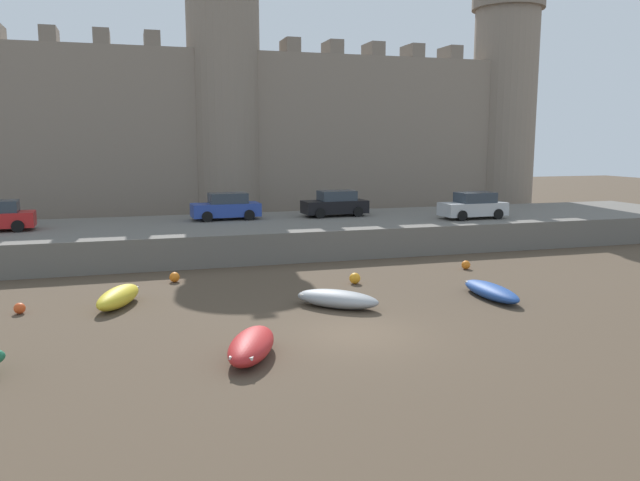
{
  "coord_description": "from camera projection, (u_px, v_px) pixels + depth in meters",
  "views": [
    {
      "loc": [
        -6.94,
        -18.79,
        6.33
      ],
      "look_at": [
        0.05,
        4.36,
        2.5
      ],
      "focal_mm": 35.0,
      "sensor_mm": 36.0,
      "label": 1
    }
  ],
  "objects": [
    {
      "name": "ground_plane",
      "position": [
        356.0,
        334.0,
        20.74
      ],
      "size": [
        160.0,
        160.0,
        0.0
      ],
      "primitive_type": "plane",
      "color": "#4C3D2D"
    },
    {
      "name": "car_quay_east",
      "position": [
        226.0,
        207.0,
        37.99
      ],
      "size": [
        4.17,
        2.02,
        1.62
      ],
      "color": "#263F99",
      "rests_on": "quay_road"
    },
    {
      "name": "mooring_buoy_mid_mud",
      "position": [
        175.0,
        277.0,
        28.41
      ],
      "size": [
        0.46,
        0.46,
        0.46
      ],
      "primitive_type": "sphere",
      "color": "orange",
      "rests_on": "ground"
    },
    {
      "name": "car_quay_centre_west",
      "position": [
        335.0,
        204.0,
        39.75
      ],
      "size": [
        4.17,
        2.02,
        1.62
      ],
      "color": "black",
      "rests_on": "quay_road"
    },
    {
      "name": "car_quay_centre_east",
      "position": [
        473.0,
        206.0,
        38.48
      ],
      "size": [
        4.17,
        2.02,
        1.62
      ],
      "color": "#B2B5B7",
      "rests_on": "quay_road"
    },
    {
      "name": "mooring_buoy_near_shore",
      "position": [
        20.0,
        308.0,
        23.17
      ],
      "size": [
        0.42,
        0.42,
        0.42
      ],
      "primitive_type": "sphere",
      "color": "#E04C1E",
      "rests_on": "ground"
    },
    {
      "name": "rowboat_midflat_right",
      "position": [
        491.0,
        291.0,
        25.47
      ],
      "size": [
        1.16,
        3.62,
        0.59
      ],
      "color": "#234793",
      "rests_on": "ground"
    },
    {
      "name": "rowboat_midflat_left",
      "position": [
        118.0,
        297.0,
        24.15
      ],
      "size": [
        2.15,
        3.25,
        0.77
      ],
      "color": "yellow",
      "rests_on": "ground"
    },
    {
      "name": "mooring_buoy_off_centre",
      "position": [
        355.0,
        278.0,
        28.08
      ],
      "size": [
        0.5,
        0.5,
        0.5
      ],
      "primitive_type": "sphere",
      "color": "orange",
      "rests_on": "ground"
    },
    {
      "name": "rowboat_near_channel_left",
      "position": [
        251.0,
        345.0,
        18.38
      ],
      "size": [
        2.35,
        3.39,
        0.78
      ],
      "color": "red",
      "rests_on": "ground"
    },
    {
      "name": "castle",
      "position": [
        225.0,
        121.0,
        46.98
      ],
      "size": [
        54.09,
        6.02,
        21.32
      ],
      "color": "gray",
      "rests_on": "ground"
    },
    {
      "name": "mooring_buoy_near_channel",
      "position": [
        466.0,
        265.0,
        31.31
      ],
      "size": [
        0.44,
        0.44,
        0.44
      ],
      "primitive_type": "sphere",
      "color": "orange",
      "rests_on": "ground"
    },
    {
      "name": "quay_road",
      "position": [
        256.0,
        236.0,
        37.06
      ],
      "size": [
        60.07,
        10.0,
        1.64
      ],
      "primitive_type": "cube",
      "color": "#666059",
      "rests_on": "ground"
    },
    {
      "name": "rowboat_foreground_left",
      "position": [
        337.0,
        299.0,
        24.03
      ],
      "size": [
        3.36,
        3.16,
        0.68
      ],
      "color": "gray",
      "rests_on": "ground"
    }
  ]
}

